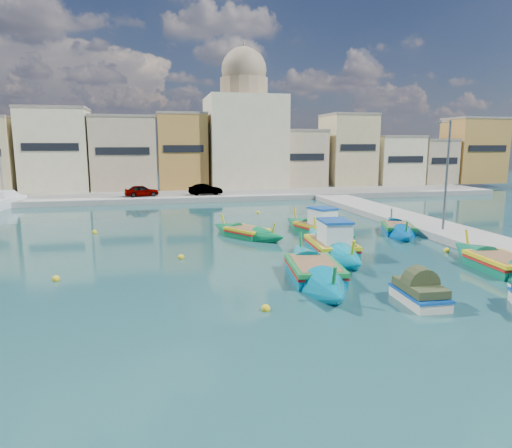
{
  "coord_description": "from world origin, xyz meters",
  "views": [
    {
      "loc": [
        -2.28,
        -21.88,
        6.48
      ],
      "look_at": [
        4.0,
        6.0,
        1.4
      ],
      "focal_mm": 32.0,
      "sensor_mm": 36.0,
      "label": 1
    }
  ],
  "objects_px": {
    "luzzu_blue_cabin": "(318,229)",
    "luzzu_green": "(247,233)",
    "luzzu_turquoise_cabin": "(331,247)",
    "luzzu_cyan_mid": "(398,230)",
    "yacht_north": "(11,201)",
    "quay_street_lamp": "(446,175)",
    "church_block": "(244,129)",
    "tender_near": "(420,294)",
    "luzzu_cyan_south": "(502,266)",
    "luzzu_blue_south": "(314,273)"
  },
  "relations": [
    {
      "from": "church_block",
      "to": "tender_near",
      "type": "distance_m",
      "value": 46.67
    },
    {
      "from": "luzzu_green",
      "to": "luzzu_blue_south",
      "type": "distance_m",
      "value": 10.57
    },
    {
      "from": "luzzu_green",
      "to": "luzzu_cyan_south",
      "type": "distance_m",
      "value": 15.84
    },
    {
      "from": "luzzu_cyan_mid",
      "to": "luzzu_cyan_south",
      "type": "height_order",
      "value": "luzzu_cyan_south"
    },
    {
      "from": "luzzu_blue_south",
      "to": "luzzu_cyan_south",
      "type": "relative_size",
      "value": 1.14
    },
    {
      "from": "quay_street_lamp",
      "to": "luzzu_turquoise_cabin",
      "type": "height_order",
      "value": "quay_street_lamp"
    },
    {
      "from": "luzzu_green",
      "to": "church_block",
      "type": "bearing_deg",
      "value": 79.07
    },
    {
      "from": "quay_street_lamp",
      "to": "luzzu_green",
      "type": "xyz_separation_m",
      "value": [
        -13.47,
        2.79,
        -4.09
      ]
    },
    {
      "from": "luzzu_cyan_south",
      "to": "yacht_north",
      "type": "distance_m",
      "value": 46.18
    },
    {
      "from": "luzzu_blue_cabin",
      "to": "yacht_north",
      "type": "bearing_deg",
      "value": 140.43
    },
    {
      "from": "quay_street_lamp",
      "to": "yacht_north",
      "type": "height_order",
      "value": "yacht_north"
    },
    {
      "from": "luzzu_cyan_mid",
      "to": "luzzu_cyan_south",
      "type": "relative_size",
      "value": 0.94
    },
    {
      "from": "luzzu_green",
      "to": "tender_near",
      "type": "xyz_separation_m",
      "value": [
        4.2,
        -14.73,
        0.17
      ]
    },
    {
      "from": "luzzu_cyan_south",
      "to": "luzzu_turquoise_cabin",
      "type": "bearing_deg",
      "value": 142.17
    },
    {
      "from": "luzzu_cyan_mid",
      "to": "luzzu_green",
      "type": "height_order",
      "value": "luzzu_cyan_mid"
    },
    {
      "from": "quay_street_lamp",
      "to": "luzzu_green",
      "type": "distance_m",
      "value": 14.35
    },
    {
      "from": "quay_street_lamp",
      "to": "luzzu_green",
      "type": "relative_size",
      "value": 1.13
    },
    {
      "from": "church_block",
      "to": "luzzu_cyan_south",
      "type": "height_order",
      "value": "church_block"
    },
    {
      "from": "luzzu_turquoise_cabin",
      "to": "luzzu_cyan_south",
      "type": "distance_m",
      "value": 8.99
    },
    {
      "from": "luzzu_blue_cabin",
      "to": "luzzu_green",
      "type": "relative_size",
      "value": 1.24
    },
    {
      "from": "church_block",
      "to": "yacht_north",
      "type": "distance_m",
      "value": 29.77
    },
    {
      "from": "church_block",
      "to": "luzzu_cyan_south",
      "type": "distance_m",
      "value": 43.64
    },
    {
      "from": "luzzu_turquoise_cabin",
      "to": "luzzu_green",
      "type": "bearing_deg",
      "value": 123.83
    },
    {
      "from": "quay_street_lamp",
      "to": "tender_near",
      "type": "height_order",
      "value": "quay_street_lamp"
    },
    {
      "from": "quay_street_lamp",
      "to": "luzzu_turquoise_cabin",
      "type": "bearing_deg",
      "value": -162.13
    },
    {
      "from": "luzzu_cyan_mid",
      "to": "luzzu_blue_south",
      "type": "height_order",
      "value": "luzzu_blue_south"
    },
    {
      "from": "luzzu_cyan_south",
      "to": "luzzu_blue_south",
      "type": "bearing_deg",
      "value": 174.93
    },
    {
      "from": "luzzu_turquoise_cabin",
      "to": "luzzu_cyan_south",
      "type": "height_order",
      "value": "luzzu_turquoise_cabin"
    },
    {
      "from": "quay_street_lamp",
      "to": "luzzu_blue_south",
      "type": "bearing_deg",
      "value": -147.86
    },
    {
      "from": "quay_street_lamp",
      "to": "luzzu_cyan_mid",
      "type": "distance_m",
      "value": 5.05
    },
    {
      "from": "luzzu_blue_cabin",
      "to": "luzzu_green",
      "type": "distance_m",
      "value": 5.31
    },
    {
      "from": "luzzu_blue_cabin",
      "to": "luzzu_cyan_mid",
      "type": "relative_size",
      "value": 1.05
    },
    {
      "from": "church_block",
      "to": "luzzu_blue_south",
      "type": "xyz_separation_m",
      "value": [
        -4.84,
        -41.72,
        -8.11
      ]
    },
    {
      "from": "church_block",
      "to": "luzzu_cyan_mid",
      "type": "distance_m",
      "value": 33.69
    },
    {
      "from": "luzzu_blue_cabin",
      "to": "tender_near",
      "type": "relative_size",
      "value": 3.15
    },
    {
      "from": "luzzu_green",
      "to": "luzzu_cyan_south",
      "type": "height_order",
      "value": "luzzu_cyan_south"
    },
    {
      "from": "luzzu_blue_cabin",
      "to": "luzzu_green",
      "type": "xyz_separation_m",
      "value": [
        -5.31,
        -0.02,
        -0.12
      ]
    },
    {
      "from": "luzzu_cyan_south",
      "to": "tender_near",
      "type": "height_order",
      "value": "luzzu_cyan_south"
    },
    {
      "from": "luzzu_blue_south",
      "to": "tender_near",
      "type": "xyz_separation_m",
      "value": [
        3.01,
        -4.23,
        0.11
      ]
    },
    {
      "from": "quay_street_lamp",
      "to": "yacht_north",
      "type": "xyz_separation_m",
      "value": [
        -34.55,
        24.61,
        -3.89
      ]
    },
    {
      "from": "luzzu_cyan_south",
      "to": "tender_near",
      "type": "relative_size",
      "value": 3.19
    },
    {
      "from": "church_block",
      "to": "luzzu_blue_south",
      "type": "height_order",
      "value": "church_block"
    },
    {
      "from": "luzzu_cyan_south",
      "to": "luzzu_blue_cabin",
      "type": "bearing_deg",
      "value": 116.66
    },
    {
      "from": "luzzu_blue_south",
      "to": "yacht_north",
      "type": "bearing_deg",
      "value": 124.57
    },
    {
      "from": "luzzu_turquoise_cabin",
      "to": "luzzu_blue_cabin",
      "type": "distance_m",
      "value": 6.04
    },
    {
      "from": "luzzu_green",
      "to": "yacht_north",
      "type": "bearing_deg",
      "value": 134.01
    },
    {
      "from": "luzzu_cyan_mid",
      "to": "luzzu_cyan_south",
      "type": "distance_m",
      "value": 10.29
    },
    {
      "from": "quay_street_lamp",
      "to": "luzzu_blue_south",
      "type": "relative_size",
      "value": 0.79
    },
    {
      "from": "luzzu_cyan_mid",
      "to": "luzzu_green",
      "type": "bearing_deg",
      "value": 174.36
    },
    {
      "from": "luzzu_cyan_mid",
      "to": "yacht_north",
      "type": "height_order",
      "value": "yacht_north"
    }
  ]
}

